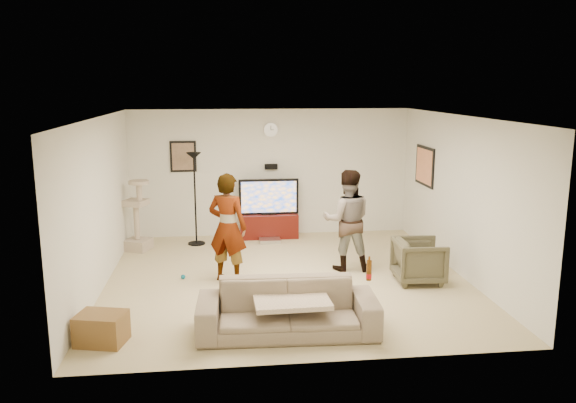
{
  "coord_description": "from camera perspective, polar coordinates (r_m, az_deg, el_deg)",
  "views": [
    {
      "loc": [
        -0.96,
        -8.4,
        2.97
      ],
      "look_at": [
        0.04,
        0.2,
        1.19
      ],
      "focal_mm": 35.63,
      "sensor_mm": 36.0,
      "label": 1
    }
  ],
  "objects": [
    {
      "name": "wall_speaker",
      "position": [
        11.25,
        -1.7,
        3.5
      ],
      "size": [
        0.25,
        0.1,
        0.1
      ],
      "primitive_type": "cube",
      "color": "black",
      "rests_on": "wall_back"
    },
    {
      "name": "armchair",
      "position": [
        8.97,
        12.94,
        -5.78
      ],
      "size": [
        0.76,
        0.74,
        0.66
      ],
      "primitive_type": "imported",
      "rotation": [
        0.0,
        0.0,
        1.52
      ],
      "color": "#47432F",
      "rests_on": "floor"
    },
    {
      "name": "console_box",
      "position": [
        10.95,
        -1.82,
        -3.92
      ],
      "size": [
        0.4,
        0.3,
        0.07
      ],
      "primitive_type": "cube",
      "color": "#BCBCBC",
      "rests_on": "floor"
    },
    {
      "name": "ceiling",
      "position": [
        8.47,
        -0.14,
        8.52
      ],
      "size": [
        5.5,
        5.5,
        0.02
      ],
      "primitive_type": "cube",
      "color": "silver",
      "rests_on": "wall_back"
    },
    {
      "name": "tv",
      "position": [
        11.16,
        -1.94,
        0.49
      ],
      "size": [
        1.17,
        0.08,
        0.69
      ],
      "primitive_type": "cube",
      "color": "black",
      "rests_on": "tv_stand"
    },
    {
      "name": "person_right",
      "position": [
        9.25,
        5.92,
        -1.87
      ],
      "size": [
        0.86,
        0.71,
        1.64
      ],
      "primitive_type": "imported",
      "rotation": [
        0.0,
        0.0,
        3.03
      ],
      "color": "navy",
      "rests_on": "floor"
    },
    {
      "name": "beer_bottle",
      "position": [
        7.03,
        8.09,
        -6.83
      ],
      "size": [
        0.06,
        0.06,
        0.25
      ],
      "primitive_type": "cylinder",
      "color": "#5B2F06",
      "rests_on": "sofa"
    },
    {
      "name": "wall_front",
      "position": [
        5.99,
        2.88,
        -5.08
      ],
      "size": [
        5.5,
        0.04,
        2.5
      ],
      "primitive_type": "cube",
      "color": "silver",
      "rests_on": "floor"
    },
    {
      "name": "floor_lamp",
      "position": [
        10.78,
        -9.25,
        0.22
      ],
      "size": [
        0.32,
        0.32,
        1.73
      ],
      "primitive_type": "cylinder",
      "color": "black",
      "rests_on": "floor"
    },
    {
      "name": "person_left",
      "position": [
        8.72,
        -6.04,
        -2.6
      ],
      "size": [
        0.72,
        0.62,
        1.67
      ],
      "primitive_type": "imported",
      "rotation": [
        0.0,
        0.0,
        2.71
      ],
      "color": "#948EA2",
      "rests_on": "floor"
    },
    {
      "name": "sofa",
      "position": [
        7.01,
        -0.05,
        -10.61
      ],
      "size": [
        2.2,
        0.94,
        0.63
      ],
      "primitive_type": "imported",
      "rotation": [
        0.0,
        0.0,
        -0.04
      ],
      "color": "#7A6A57",
      "rests_on": "floor"
    },
    {
      "name": "throw_blanket",
      "position": [
        6.97,
        0.31,
        -9.76
      ],
      "size": [
        0.92,
        0.73,
        0.06
      ],
      "primitive_type": "cube",
      "rotation": [
        0.0,
        0.0,
        0.03
      ],
      "color": "beige",
      "rests_on": "sofa"
    },
    {
      "name": "toy_ball",
      "position": [
        9.09,
        -10.43,
        -7.4
      ],
      "size": [
        0.07,
        0.07,
        0.07
      ],
      "primitive_type": "sphere",
      "color": "#0B6380",
      "rests_on": "floor"
    },
    {
      "name": "floor",
      "position": [
        8.97,
        -0.13,
        -7.78
      ],
      "size": [
        5.5,
        5.5,
        0.02
      ],
      "primitive_type": "cube",
      "color": "#C9B97C",
      "rests_on": "ground"
    },
    {
      "name": "tv_screen",
      "position": [
        11.11,
        -1.92,
        0.45
      ],
      "size": [
        1.07,
        0.01,
        0.61
      ],
      "primitive_type": "cube",
      "color": "#F8A530",
      "rests_on": "tv"
    },
    {
      "name": "cat_tree",
      "position": [
        10.67,
        -14.9,
        -1.33
      ],
      "size": [
        0.54,
        0.54,
        1.3
      ],
      "primitive_type": "cube",
      "rotation": [
        0.0,
        0.0,
        -0.39
      ],
      "color": "tan",
      "rests_on": "floor"
    },
    {
      "name": "tv_stand",
      "position": [
        11.28,
        -1.92,
        -2.4
      ],
      "size": [
        1.13,
        0.45,
        0.47
      ],
      "primitive_type": "cube",
      "color": "#400C08",
      "rests_on": "floor"
    },
    {
      "name": "wall_back",
      "position": [
        11.33,
        -1.73,
        2.89
      ],
      "size": [
        5.5,
        0.04,
        2.5
      ],
      "primitive_type": "cube",
      "color": "silver",
      "rests_on": "floor"
    },
    {
      "name": "wall_clock",
      "position": [
        11.2,
        -1.74,
        7.17
      ],
      "size": [
        0.26,
        0.04,
        0.26
      ],
      "primitive_type": "cylinder",
      "rotation": [
        1.57,
        0.0,
        0.0
      ],
      "color": "white",
      "rests_on": "wall_back"
    },
    {
      "name": "wall_left",
      "position": [
        8.76,
        -18.31,
        -0.29
      ],
      "size": [
        0.04,
        5.5,
        2.5
      ],
      "primitive_type": "cube",
      "color": "silver",
      "rests_on": "floor"
    },
    {
      "name": "picture_right",
      "position": [
        10.77,
        13.48,
        3.46
      ],
      "size": [
        0.03,
        0.78,
        0.62
      ],
      "primitive_type": "cube",
      "color": "#E1865B",
      "rests_on": "wall_right"
    },
    {
      "name": "picture_back",
      "position": [
        11.24,
        -10.42,
        4.44
      ],
      "size": [
        0.42,
        0.03,
        0.52
      ],
      "primitive_type": "cube",
      "color": "brown",
      "rests_on": "wall_back"
    },
    {
      "name": "wall_right",
      "position": [
        9.35,
        16.86,
        0.52
      ],
      "size": [
        0.04,
        5.5,
        2.5
      ],
      "primitive_type": "cube",
      "color": "silver",
      "rests_on": "floor"
    },
    {
      "name": "side_table",
      "position": [
        7.14,
        -18.12,
        -11.95
      ],
      "size": [
        0.63,
        0.53,
        0.36
      ],
      "primitive_type": "cube",
      "rotation": [
        0.0,
        0.0,
        -0.24
      ],
      "color": "brown",
      "rests_on": "floor"
    }
  ]
}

